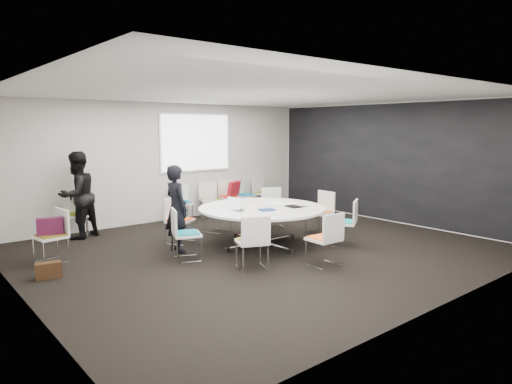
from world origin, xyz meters
TOP-DOWN VIEW (x-y plane):
  - room_shell at (0.09, 0.00)m, footprint 8.08×7.08m
  - conference_table at (0.20, 0.23)m, footprint 2.38×2.38m
  - projection_screen at (0.80, 3.46)m, footprint 1.90×0.03m
  - chair_ring_a at (1.79, 0.20)m, footprint 0.45×0.46m
  - chair_ring_b at (1.40, 1.22)m, footprint 0.60×0.59m
  - chair_ring_c at (0.17, 1.68)m, footprint 0.60×0.59m
  - chair_ring_d at (-0.94, 1.33)m, footprint 0.62×0.61m
  - chair_ring_e at (-1.43, 0.27)m, footprint 0.58×0.59m
  - chair_ring_f at (-0.90, -0.84)m, footprint 0.60×0.59m
  - chair_ring_g at (0.11, -1.44)m, footprint 0.48×0.47m
  - chair_ring_h at (1.37, -0.81)m, footprint 0.63×0.62m
  - chair_back_a at (0.14, 3.12)m, footprint 0.56×0.55m
  - chair_back_b at (0.96, 3.13)m, footprint 0.58×0.57m
  - chair_back_c at (1.58, 3.17)m, footprint 0.57×0.56m
  - chair_back_d at (2.06, 3.12)m, footprint 0.57×0.56m
  - chair_back_e at (2.73, 3.13)m, footprint 0.53×0.53m
  - chair_spare_left at (-3.22, 1.53)m, footprint 0.51×0.52m
  - chair_person_back at (-2.29, 3.17)m, footprint 0.56×0.55m
  - person_main at (-1.27, 0.84)m, footprint 0.39×0.58m
  - person_back at (-2.30, 3.00)m, footprint 1.05×0.96m
  - laptop at (-0.29, 0.25)m, footprint 0.28×0.37m
  - laptop_lid at (-0.42, 0.27)m, footprint 0.06×0.30m
  - notebook_black at (0.68, -0.13)m, footprint 0.26×0.33m
  - tablet_folio at (0.05, -0.09)m, footprint 0.29×0.24m
  - papers_right at (0.75, 0.47)m, footprint 0.34×0.27m
  - papers_front at (0.89, 0.20)m, footprint 0.31×0.22m
  - cup at (0.18, 0.60)m, footprint 0.08×0.08m
  - phone at (0.86, -0.23)m, footprint 0.14×0.08m
  - maroon_bag at (-3.23, 1.53)m, footprint 0.42×0.25m
  - brown_bag at (-3.50, 0.75)m, footprint 0.38×0.21m
  - red_jacket at (1.57, 2.94)m, footprint 0.47×0.32m

SIDE VIEW (x-z plane):
  - brown_bag at x=-3.50m, z-range 0.00..0.24m
  - chair_ring_a at x=1.79m, z-range -0.16..0.72m
  - chair_ring_b at x=1.40m, z-range -0.16..0.72m
  - chair_ring_c at x=0.17m, z-range -0.16..0.72m
  - chair_ring_d at x=-0.94m, z-range -0.16..0.72m
  - chair_ring_e at x=-1.43m, z-range -0.16..0.72m
  - chair_ring_f at x=-0.90m, z-range -0.16..0.72m
  - chair_ring_g at x=0.11m, z-range -0.16..0.72m
  - chair_ring_h at x=1.37m, z-range -0.16..0.72m
  - chair_back_a at x=0.14m, z-range -0.16..0.72m
  - chair_back_b at x=0.96m, z-range -0.16..0.72m
  - chair_back_c at x=1.58m, z-range -0.16..0.72m
  - chair_back_d at x=2.06m, z-range -0.16..0.72m
  - chair_back_e at x=2.73m, z-range -0.16..0.72m
  - chair_spare_left at x=-3.22m, z-range -0.16..0.72m
  - chair_person_back at x=-2.29m, z-range -0.16..0.72m
  - conference_table at x=0.20m, z-range 0.19..0.92m
  - maroon_bag at x=-3.23m, z-range 0.48..0.76m
  - red_jacket at x=1.57m, z-range 0.52..0.88m
  - papers_right at x=0.75m, z-range 0.73..0.73m
  - papers_front at x=0.89m, z-range 0.73..0.73m
  - phone at x=0.86m, z-range 0.73..0.74m
  - notebook_black at x=0.68m, z-range 0.73..0.75m
  - tablet_folio at x=0.05m, z-range 0.73..0.76m
  - laptop at x=-0.29m, z-range 0.73..0.76m
  - cup at x=0.18m, z-range 0.73..0.82m
  - person_main at x=-1.27m, z-range 0.00..1.57m
  - laptop_lid at x=-0.42m, z-range 0.75..0.97m
  - person_back at x=-2.30m, z-range 0.00..1.75m
  - room_shell at x=0.09m, z-range -0.04..2.84m
  - projection_screen at x=0.80m, z-range 1.17..2.53m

